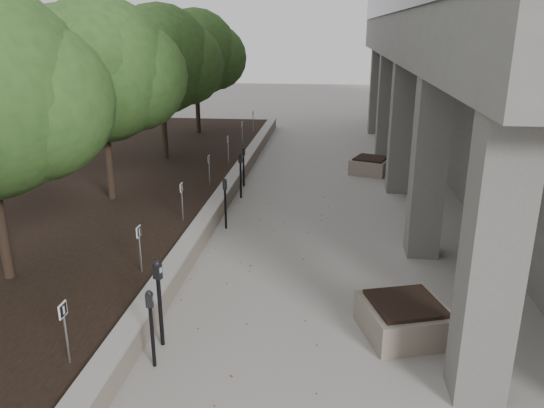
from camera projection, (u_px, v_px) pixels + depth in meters
The scene contains 20 objects.
retaining_wall at pixel (224, 196), 15.61m from camera, with size 0.39×26.00×0.50m, color gray, non-canonical shape.
planting_bed at pixel (104, 194), 16.02m from camera, with size 7.00×26.00×0.40m, color black.
crabapple_tree_3 at pixel (103, 101), 14.08m from camera, with size 4.60×4.00×5.44m, color #294D1D, non-canonical shape.
crabapple_tree_4 at pixel (161, 83), 18.80m from camera, with size 4.60×4.00×5.44m, color #294D1D, non-canonical shape.
crabapple_tree_5 at pixel (196, 72), 23.51m from camera, with size 4.60×4.00×5.44m, color #294D1D, non-canonical shape.
parking_sign_2 at pixel (66, 333), 7.45m from camera, with size 0.04×0.22×0.96m, color black, non-canonical shape.
parking_sign_3 at pixel (140, 249), 10.28m from camera, with size 0.04×0.22×0.96m, color black, non-canonical shape.
parking_sign_4 at pixel (182, 202), 13.11m from camera, with size 0.04×0.22×0.96m, color black, non-canonical shape.
parking_sign_5 at pixel (209, 171), 15.94m from camera, with size 0.04×0.22×0.96m, color black, non-canonical shape.
parking_sign_6 at pixel (228, 149), 18.77m from camera, with size 0.04×0.22×0.96m, color black, non-canonical shape.
parking_sign_7 at pixel (242, 134), 21.60m from camera, with size 0.04×0.22×0.96m, color black, non-canonical shape.
parking_sign_8 at pixel (253, 121), 24.43m from camera, with size 0.04×0.22×0.96m, color black, non-canonical shape.
parking_meter_1 at pixel (152, 329), 7.99m from camera, with size 0.13×0.09×1.30m, color black, non-canonical shape.
parking_meter_2 at pixel (160, 303), 8.51m from camera, with size 0.15×0.11×1.51m, color black, non-canonical shape.
parking_meter_3 at pixel (225, 204), 13.60m from camera, with size 0.13×0.10×1.35m, color black, non-canonical shape.
parking_meter_4 at pixel (241, 176), 16.10m from camera, with size 0.14×0.10×1.40m, color black, non-canonical shape.
parking_meter_5 at pixel (244, 167), 17.29m from camera, with size 0.13×0.09×1.32m, color black, non-canonical shape.
planter_front at pixel (404, 318), 8.95m from camera, with size 1.32×1.32×0.62m, color gray, non-canonical shape.
planter_back at pixel (371, 165), 18.99m from camera, with size 1.25×1.25×0.58m, color gray, non-canonical shape.
berry_scatter at pixel (265, 263), 11.73m from camera, with size 3.30×14.10×0.02m, color maroon, non-canonical shape.
Camera 1 is at (1.26, -5.63, 4.95)m, focal length 35.08 mm.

